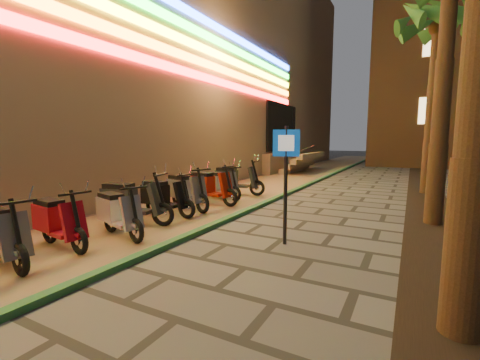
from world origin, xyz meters
The scene contains 16 objects.
ground centered at (0.00, 0.00, 0.00)m, with size 120.00×120.00×0.00m, color #474442.
parking_strip centered at (-2.60, 10.00, 0.01)m, with size 3.40×60.00×0.01m, color #8C7251.
green_curb centered at (-0.90, 10.00, 0.05)m, with size 0.18×60.00×0.10m, color #235F31.
planting_strip centered at (3.60, 5.00, 0.01)m, with size 1.20×40.00×0.02m, color black.
mall_building centered at (-15.47, 10.02, 7.48)m, with size 24.23×44.00×15.00m.
palm_d centered at (3.60, 12.00, 5.94)m, with size 2.97×3.02×7.16m.
pedestrian_sign centered at (0.98, 3.90, 1.47)m, with size 0.48×0.18×2.27m.
scooter_5 centered at (-2.70, 0.77, 0.50)m, with size 1.65×0.67×1.16m.
scooter_6 centered at (-2.75, 1.74, 0.50)m, with size 1.63×0.63×1.14m.
scooter_7 centered at (-2.32, 2.77, 0.50)m, with size 1.62×0.80×1.14m.
scooter_8 centered at (-2.80, 3.57, 0.55)m, with size 1.80×0.89×1.27m.
scooter_9 centered at (-2.72, 4.63, 0.51)m, with size 1.67×0.59×1.18m.
scooter_10 centered at (-2.72, 5.55, 0.55)m, with size 1.77×0.95×1.26m.
scooter_11 centered at (-2.54, 6.55, 0.55)m, with size 1.81×0.73×1.27m.
scooter_12 centered at (-2.71, 7.47, 0.51)m, with size 1.64×0.86×1.16m.
scooter_13 centered at (-2.65, 8.37, 0.57)m, with size 1.86×0.83×1.30m.
Camera 1 is at (3.06, -1.81, 2.01)m, focal length 24.00 mm.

